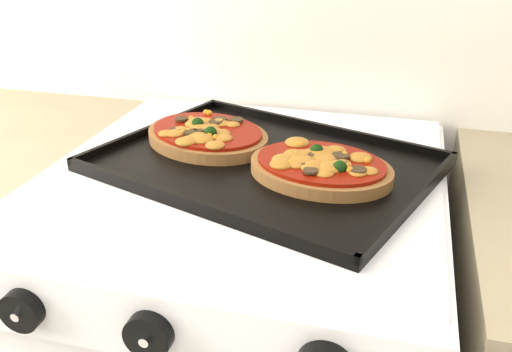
% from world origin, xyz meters
% --- Properties ---
extents(control_panel, '(0.60, 0.02, 0.09)m').
position_xyz_m(control_panel, '(-0.03, 1.39, 0.85)').
color(control_panel, white).
rests_on(control_panel, stove).
extents(knob_left, '(0.05, 0.02, 0.05)m').
position_xyz_m(knob_left, '(-0.20, 1.37, 0.85)').
color(knob_left, black).
rests_on(knob_left, control_panel).
extents(knob_center, '(0.05, 0.02, 0.05)m').
position_xyz_m(knob_center, '(-0.04, 1.37, 0.85)').
color(knob_center, black).
rests_on(knob_center, control_panel).
extents(baking_tray, '(0.57, 0.49, 0.02)m').
position_xyz_m(baking_tray, '(0.00, 1.70, 0.92)').
color(baking_tray, black).
rests_on(baking_tray, stove).
extents(pizza_left, '(0.27, 0.24, 0.03)m').
position_xyz_m(pizza_left, '(-0.11, 1.76, 0.94)').
color(pizza_left, brown).
rests_on(pizza_left, baking_tray).
extents(pizza_right, '(0.24, 0.21, 0.03)m').
position_xyz_m(pizza_right, '(0.09, 1.68, 0.94)').
color(pizza_right, brown).
rests_on(pizza_right, baking_tray).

